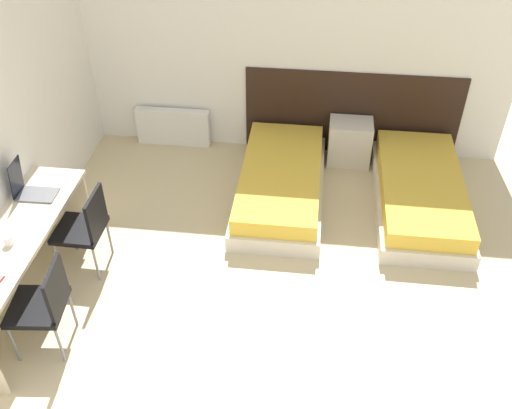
{
  "coord_description": "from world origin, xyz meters",
  "views": [
    {
      "loc": [
        0.51,
        -1.93,
        3.99
      ],
      "look_at": [
        0.0,
        2.34,
        0.55
      ],
      "focal_mm": 40.0,
      "sensor_mm": 36.0,
      "label": 1
    }
  ],
  "objects_px": {
    "bed_near_window": "(281,183)",
    "chair_near_laptop": "(85,226)",
    "bed_near_door": "(420,193)",
    "chair_near_notebook": "(43,302)",
    "laptop": "(30,189)",
    "nightstand": "(350,142)"
  },
  "relations": [
    {
      "from": "nightstand",
      "to": "laptop",
      "type": "height_order",
      "value": "laptop"
    },
    {
      "from": "bed_near_door",
      "to": "bed_near_window",
      "type": "bearing_deg",
      "value": 180.0
    },
    {
      "from": "bed_near_window",
      "to": "bed_near_door",
      "type": "xyz_separation_m",
      "value": [
        1.54,
        0.0,
        0.0
      ]
    },
    {
      "from": "chair_near_notebook",
      "to": "laptop",
      "type": "distance_m",
      "value": 1.2
    },
    {
      "from": "bed_near_door",
      "to": "chair_near_notebook",
      "type": "xyz_separation_m",
      "value": [
        -3.27,
        -2.28,
        0.32
      ]
    },
    {
      "from": "bed_near_window",
      "to": "laptop",
      "type": "height_order",
      "value": "laptop"
    },
    {
      "from": "chair_near_laptop",
      "to": "chair_near_notebook",
      "type": "xyz_separation_m",
      "value": [
        -0.0,
        -0.95,
        0.0
      ]
    },
    {
      "from": "bed_near_window",
      "to": "nightstand",
      "type": "xyz_separation_m",
      "value": [
        0.77,
        0.81,
        0.09
      ]
    },
    {
      "from": "bed_near_window",
      "to": "bed_near_door",
      "type": "height_order",
      "value": "same"
    },
    {
      "from": "laptop",
      "to": "bed_near_window",
      "type": "bearing_deg",
      "value": 27.64
    },
    {
      "from": "chair_near_laptop",
      "to": "laptop",
      "type": "xyz_separation_m",
      "value": [
        -0.5,
        0.09,
        0.32
      ]
    },
    {
      "from": "bed_near_door",
      "to": "chair_near_laptop",
      "type": "height_order",
      "value": "chair_near_laptop"
    },
    {
      "from": "chair_near_laptop",
      "to": "chair_near_notebook",
      "type": "distance_m",
      "value": 0.95
    },
    {
      "from": "bed_near_door",
      "to": "chair_near_notebook",
      "type": "relative_size",
      "value": 2.26
    },
    {
      "from": "nightstand",
      "to": "chair_near_notebook",
      "type": "bearing_deg",
      "value": -129.02
    },
    {
      "from": "nightstand",
      "to": "chair_near_laptop",
      "type": "bearing_deg",
      "value": -139.48
    },
    {
      "from": "chair_near_laptop",
      "to": "laptop",
      "type": "relative_size",
      "value": 2.39
    },
    {
      "from": "bed_near_window",
      "to": "chair_near_laptop",
      "type": "distance_m",
      "value": 2.21
    },
    {
      "from": "chair_near_laptop",
      "to": "laptop",
      "type": "height_order",
      "value": "laptop"
    },
    {
      "from": "bed_near_door",
      "to": "chair_near_laptop",
      "type": "relative_size",
      "value": 2.26
    },
    {
      "from": "bed_near_door",
      "to": "chair_near_laptop",
      "type": "bearing_deg",
      "value": -157.9
    },
    {
      "from": "bed_near_window",
      "to": "nightstand",
      "type": "bearing_deg",
      "value": 46.53
    }
  ]
}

